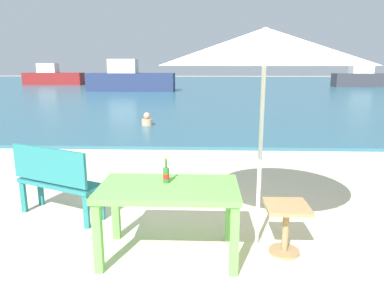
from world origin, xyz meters
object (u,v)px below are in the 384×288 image
(bench_teal_center, at_px, (55,178))
(boat_fishing_trawler, at_px, (365,78))
(patio_umbrella, at_px, (265,47))
(swimmer_person, at_px, (147,120))
(side_table_wood, at_px, (286,222))
(beer_bottle_amber, at_px, (166,174))
(boat_sailboat, at_px, (130,80))
(boat_barge, at_px, (53,77))
(picnic_table_green, at_px, (169,196))

(bench_teal_center, relative_size, boat_fishing_trawler, 0.23)
(patio_umbrella, xyz_separation_m, bench_teal_center, (-2.48, 0.60, -1.58))
(boat_fishing_trawler, bearing_deg, swimmer_person, -127.28)
(side_table_wood, bearing_deg, beer_bottle_amber, 179.33)
(boat_sailboat, relative_size, boat_barge, 1.13)
(beer_bottle_amber, distance_m, swimmer_person, 7.62)
(picnic_table_green, height_order, swimmer_person, picnic_table_green)
(swimmer_person, distance_m, boat_barge, 25.91)
(boat_sailboat, height_order, boat_barge, boat_sailboat)
(beer_bottle_amber, height_order, patio_umbrella, patio_umbrella)
(bench_teal_center, bearing_deg, swimmer_person, 89.36)
(beer_bottle_amber, xyz_separation_m, swimmer_person, (-1.43, 7.46, -0.61))
(side_table_wood, relative_size, swimmer_person, 1.32)
(boat_fishing_trawler, bearing_deg, side_table_wood, -114.81)
(boat_sailboat, bearing_deg, bench_teal_center, -80.63)
(side_table_wood, bearing_deg, picnic_table_green, -175.98)
(bench_teal_center, bearing_deg, boat_fishing_trawler, 60.03)
(patio_umbrella, height_order, boat_barge, patio_umbrella)
(patio_umbrella, height_order, side_table_wood, patio_umbrella)
(bench_teal_center, bearing_deg, picnic_table_green, -29.42)
(boat_sailboat, height_order, boat_fishing_trawler, boat_sailboat)
(beer_bottle_amber, bearing_deg, bench_teal_center, 152.96)
(boat_barge, bearing_deg, bench_teal_center, -66.79)
(beer_bottle_amber, xyz_separation_m, boat_sailboat, (-5.05, 22.23, 0.04))
(patio_umbrella, distance_m, side_table_wood, 1.79)
(picnic_table_green, distance_m, boat_fishing_trawler, 31.41)
(picnic_table_green, relative_size, boat_barge, 0.26)
(swimmer_person, distance_m, boat_sailboat, 15.22)
(swimmer_person, xyz_separation_m, boat_fishing_trawler, (15.60, 20.49, 0.56))
(boat_sailboat, bearing_deg, patio_umbrella, -74.74)
(beer_bottle_amber, relative_size, side_table_wood, 0.49)
(picnic_table_green, relative_size, boat_sailboat, 0.23)
(swimmer_person, bearing_deg, patio_umbrella, -71.75)
(picnic_table_green, distance_m, swimmer_person, 7.71)
(picnic_table_green, height_order, patio_umbrella, patio_umbrella)
(side_table_wood, relative_size, boat_barge, 0.10)
(beer_bottle_amber, distance_m, boat_fishing_trawler, 31.33)
(swimmer_person, bearing_deg, picnic_table_green, -79.04)
(bench_teal_center, height_order, boat_sailboat, boat_sailboat)
(bench_teal_center, xyz_separation_m, swimmer_person, (0.08, 6.69, -0.30))
(beer_bottle_amber, relative_size, boat_sailboat, 0.04)
(bench_teal_center, distance_m, swimmer_person, 6.70)
(side_table_wood, bearing_deg, boat_sailboat, 105.79)
(side_table_wood, height_order, swimmer_person, side_table_wood)
(patio_umbrella, xyz_separation_m, boat_fishing_trawler, (13.19, 27.78, -1.32))
(picnic_table_green, bearing_deg, boat_sailboat, 102.82)
(boat_sailboat, distance_m, boat_barge, 11.95)
(side_table_wood, xyz_separation_m, boat_fishing_trawler, (12.92, 27.96, 0.45))
(beer_bottle_amber, distance_m, patio_umbrella, 1.61)
(patio_umbrella, distance_m, swimmer_person, 7.91)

